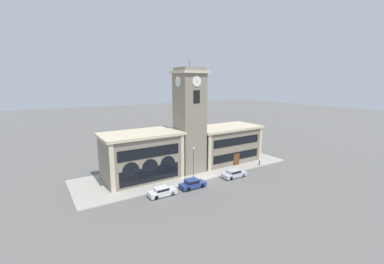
{
  "coord_description": "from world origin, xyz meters",
  "views": [
    {
      "loc": [
        -24.48,
        -33.92,
        16.63
      ],
      "look_at": [
        -0.93,
        3.16,
        8.04
      ],
      "focal_mm": 24.0,
      "sensor_mm": 36.0,
      "label": 1
    }
  ],
  "objects_px": {
    "parked_car_far": "(234,173)",
    "parked_car_mid": "(192,183)",
    "street_lamp": "(193,159)",
    "bollard": "(259,163)",
    "parked_car_near": "(162,191)",
    "fire_hydrant": "(232,170)"
  },
  "relations": [
    {
      "from": "fire_hydrant",
      "to": "parked_car_mid",
      "type": "bearing_deg",
      "value": -170.16
    },
    {
      "from": "parked_car_mid",
      "to": "bollard",
      "type": "relative_size",
      "value": 3.93
    },
    {
      "from": "parked_car_far",
      "to": "street_lamp",
      "type": "distance_m",
      "value": 8.21
    },
    {
      "from": "parked_car_mid",
      "to": "parked_car_far",
      "type": "relative_size",
      "value": 0.91
    },
    {
      "from": "fire_hydrant",
      "to": "street_lamp",
      "type": "bearing_deg",
      "value": 178.24
    },
    {
      "from": "street_lamp",
      "to": "parked_car_far",
      "type": "bearing_deg",
      "value": -15.15
    },
    {
      "from": "street_lamp",
      "to": "parked_car_near",
      "type": "bearing_deg",
      "value": -163.86
    },
    {
      "from": "parked_car_far",
      "to": "fire_hydrant",
      "type": "distance_m",
      "value": 2.05
    },
    {
      "from": "parked_car_far",
      "to": "parked_car_near",
      "type": "bearing_deg",
      "value": -178.99
    },
    {
      "from": "parked_car_mid",
      "to": "street_lamp",
      "type": "bearing_deg",
      "value": 54.23
    },
    {
      "from": "parked_car_far",
      "to": "fire_hydrant",
      "type": "height_order",
      "value": "parked_car_far"
    },
    {
      "from": "parked_car_near",
      "to": "parked_car_far",
      "type": "bearing_deg",
      "value": 1.01
    },
    {
      "from": "parked_car_near",
      "to": "street_lamp",
      "type": "relative_size",
      "value": 0.72
    },
    {
      "from": "parked_car_near",
      "to": "parked_car_mid",
      "type": "distance_m",
      "value": 5.33
    },
    {
      "from": "parked_car_far",
      "to": "parked_car_mid",
      "type": "bearing_deg",
      "value": -178.99
    },
    {
      "from": "street_lamp",
      "to": "bollard",
      "type": "bearing_deg",
      "value": 0.33
    },
    {
      "from": "bollard",
      "to": "fire_hydrant",
      "type": "xyz_separation_m",
      "value": [
        -7.47,
        -0.35,
        -0.1
      ]
    },
    {
      "from": "street_lamp",
      "to": "bollard",
      "type": "height_order",
      "value": "street_lamp"
    },
    {
      "from": "parked_car_far",
      "to": "bollard",
      "type": "distance_m",
      "value": 8.84
    },
    {
      "from": "parked_car_far",
      "to": "bollard",
      "type": "relative_size",
      "value": 4.3
    },
    {
      "from": "parked_car_near",
      "to": "parked_car_mid",
      "type": "bearing_deg",
      "value": 1.01
    },
    {
      "from": "bollard",
      "to": "fire_hydrant",
      "type": "relative_size",
      "value": 1.22
    }
  ]
}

